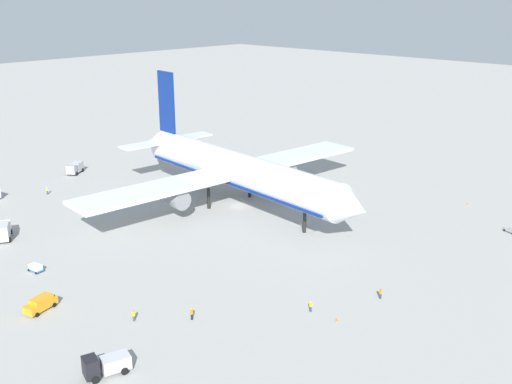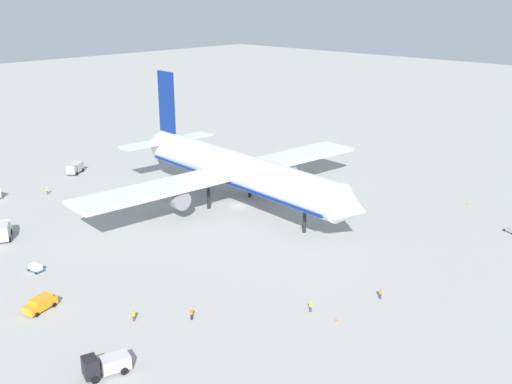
{
  "view_description": "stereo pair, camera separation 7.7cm",
  "coord_description": "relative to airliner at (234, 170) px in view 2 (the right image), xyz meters",
  "views": [
    {
      "loc": [
        84.57,
        -83.4,
        42.49
      ],
      "look_at": [
        5.59,
        -0.4,
        4.45
      ],
      "focal_mm": 42.09,
      "sensor_mm": 36.0,
      "label": 1
    },
    {
      "loc": [
        84.63,
        -83.35,
        42.49
      ],
      "look_at": [
        5.59,
        -0.4,
        4.45
      ],
      "focal_mm": 42.09,
      "sensor_mm": 36.0,
      "label": 2
    }
  ],
  "objects": [
    {
      "name": "ground_worker_3",
      "position": [
        39.85,
        -24.16,
        -6.88
      ],
      "size": [
        0.56,
        0.56,
        1.6
      ],
      "color": "navy",
      "rests_on": "ground"
    },
    {
      "name": "traffic_cone_0",
      "position": [
        44.12,
        -23.8,
        -7.42
      ],
      "size": [
        0.36,
        0.36,
        0.55
      ],
      "primitive_type": "cone",
      "color": "orange",
      "rests_on": "ground"
    },
    {
      "name": "service_truck_0",
      "position": [
        31.7,
        -52.22,
        -6.33
      ],
      "size": [
        3.57,
        5.77,
        2.77
      ],
      "color": "black",
      "rests_on": "ground"
    },
    {
      "name": "service_truck_3",
      "position": [
        -16.96,
        -42.04,
        -6.03
      ],
      "size": [
        6.4,
        4.82,
        3.13
      ],
      "color": "white",
      "rests_on": "ground"
    },
    {
      "name": "ground_worker_2",
      "position": [
        -34.93,
        -24.04,
        -6.82
      ],
      "size": [
        0.5,
        0.5,
        1.72
      ],
      "color": "#3F3F47",
      "rests_on": "ground"
    },
    {
      "name": "baggage_cart_1",
      "position": [
        48.63,
        24.72,
        -7.43
      ],
      "size": [
        3.26,
        2.22,
        0.4
      ],
      "color": "gray",
      "rests_on": "ground"
    },
    {
      "name": "baggage_cart_0",
      "position": [
        -0.2,
        -44.57,
        -7.03
      ],
      "size": [
        3.13,
        1.86,
        1.19
      ],
      "color": "#26598C",
      "rests_on": "ground"
    },
    {
      "name": "ground_plane",
      "position": [
        1.18,
        -0.13,
        -7.69
      ],
      "size": [
        600.0,
        600.0,
        0.0
      ],
      "primitive_type": "plane",
      "color": "#9E9E99"
    },
    {
      "name": "airliner",
      "position": [
        0.0,
        0.0,
        0.0
      ],
      "size": [
        68.91,
        69.92,
        25.58
      ],
      "color": "silver",
      "rests_on": "ground"
    },
    {
      "name": "service_van",
      "position": [
        12.09,
        -50.08,
        -6.66
      ],
      "size": [
        3.01,
        5.08,
        1.97
      ],
      "color": "orange",
      "rests_on": "ground"
    },
    {
      "name": "traffic_cone_1",
      "position": [
        -12.51,
        44.79,
        -7.42
      ],
      "size": [
        0.36,
        0.36,
        0.55
      ],
      "primitive_type": "cone",
      "color": "orange",
      "rests_on": "ground"
    },
    {
      "name": "service_truck_2",
      "position": [
        -45.07,
        -11.09,
        -6.22
      ],
      "size": [
        4.78,
        5.61,
        2.61
      ],
      "color": "#999EA5",
      "rests_on": "ground"
    },
    {
      "name": "ground_worker_4",
      "position": [
        29.44,
        -37.1,
        -6.81
      ],
      "size": [
        0.43,
        0.43,
        1.74
      ],
      "color": "black",
      "rests_on": "ground"
    },
    {
      "name": "ground_worker_5",
      "position": [
        44.92,
        -14.19,
        -6.86
      ],
      "size": [
        0.56,
        0.56,
        1.64
      ],
      "color": "navy",
      "rests_on": "ground"
    },
    {
      "name": "traffic_cone_2",
      "position": [
        35.91,
        34.08,
        -7.42
      ],
      "size": [
        0.36,
        0.36,
        0.55
      ],
      "primitive_type": "cone",
      "color": "orange",
      "rests_on": "ground"
    },
    {
      "name": "ground_worker_0",
      "position": [
        24.0,
        -42.81,
        -6.86
      ],
      "size": [
        0.46,
        0.46,
        1.65
      ],
      "color": "#3F3F47",
      "rests_on": "ground"
    }
  ]
}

